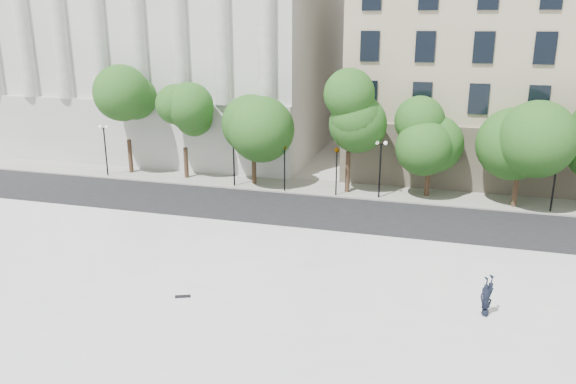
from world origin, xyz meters
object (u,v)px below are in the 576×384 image
at_px(skateboard, 183,296).
at_px(person_lying, 485,310).
at_px(traffic_light_west, 284,145).
at_px(traffic_light_east, 337,147).

bearing_deg(skateboard, person_lying, -13.28).
xyz_separation_m(person_lying, skateboard, (-13.11, -1.99, -0.21)).
xyz_separation_m(traffic_light_west, person_lying, (13.62, -16.43, -2.98)).
distance_m(traffic_light_west, traffic_light_east, 3.96).
relative_size(person_lying, skateboard, 2.63).
relative_size(traffic_light_east, skateboard, 6.22).
distance_m(traffic_light_west, skateboard, 18.70).
height_order(traffic_light_west, person_lying, traffic_light_west).
xyz_separation_m(traffic_light_east, skateboard, (-3.44, -18.42, -3.29)).
xyz_separation_m(traffic_light_west, skateboard, (0.52, -18.42, -3.19)).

